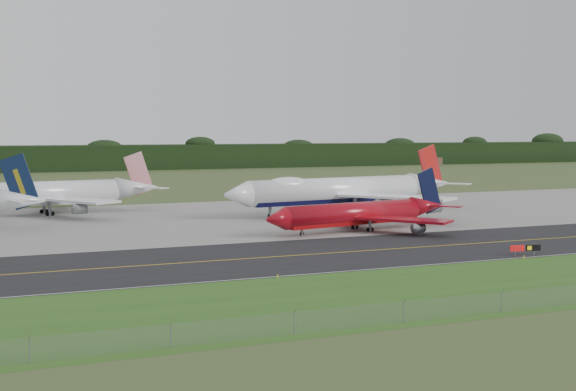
# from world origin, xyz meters

# --- Properties ---
(ground) EXTENTS (600.00, 600.00, 0.00)m
(ground) POSITION_xyz_m (0.00, 0.00, 0.00)
(ground) COLOR #334821
(ground) RESTS_ON ground
(grass_verge) EXTENTS (400.00, 30.00, 0.01)m
(grass_verge) POSITION_xyz_m (0.00, -35.00, 0.01)
(grass_verge) COLOR #2D5719
(grass_verge) RESTS_ON ground
(taxiway) EXTENTS (400.00, 32.00, 0.02)m
(taxiway) POSITION_xyz_m (0.00, -4.00, 0.01)
(taxiway) COLOR black
(taxiway) RESTS_ON ground
(apron) EXTENTS (400.00, 78.00, 0.01)m
(apron) POSITION_xyz_m (0.00, 51.00, 0.01)
(apron) COLOR gray
(apron) RESTS_ON ground
(taxiway_centreline) EXTENTS (400.00, 0.40, 0.00)m
(taxiway_centreline) POSITION_xyz_m (0.00, -4.00, 0.03)
(taxiway_centreline) COLOR gold
(taxiway_centreline) RESTS_ON taxiway
(taxiway_edge_line) EXTENTS (400.00, 0.25, 0.00)m
(taxiway_edge_line) POSITION_xyz_m (0.00, -19.50, 0.03)
(taxiway_edge_line) COLOR silver
(taxiway_edge_line) RESTS_ON taxiway
(horizon_treeline) EXTENTS (700.00, 25.00, 12.00)m
(horizon_treeline) POSITION_xyz_m (0.00, 273.76, 5.47)
(horizon_treeline) COLOR black
(horizon_treeline) RESTS_ON ground
(jet_ba_747) EXTENTS (62.83, 51.55, 15.81)m
(jet_ba_747) POSITION_xyz_m (12.25, 49.15, 5.38)
(jet_ba_747) COLOR white
(jet_ba_747) RESTS_ON ground
(jet_red_737) EXTENTS (43.25, 34.75, 11.74)m
(jet_red_737) POSITION_xyz_m (1.48, 19.47, 3.24)
(jet_red_737) COLOR maroon
(jet_red_737) RESTS_ON ground
(jet_star_tail) EXTENTS (53.87, 44.85, 14.20)m
(jet_star_tail) POSITION_xyz_m (-51.52, 73.08, 4.73)
(jet_star_tail) COLOR silver
(jet_star_tail) RESTS_ON ground
(taxiway_sign) EXTENTS (4.90, 1.27, 1.66)m
(taxiway_sign) POSITION_xyz_m (9.88, -18.02, 1.17)
(taxiway_sign) COLOR slate
(taxiway_sign) RESTS_ON ground
(edge_marker_left) EXTENTS (0.16, 0.16, 0.50)m
(edge_marker_left) POSITION_xyz_m (-32.48, -20.50, 0.25)
(edge_marker_left) COLOR yellow
(edge_marker_left) RESTS_ON ground
(edge_marker_center) EXTENTS (0.16, 0.16, 0.50)m
(edge_marker_center) POSITION_xyz_m (7.59, -20.50, 0.25)
(edge_marker_center) COLOR yellow
(edge_marker_center) RESTS_ON ground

